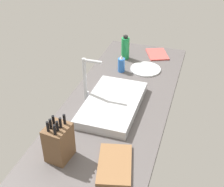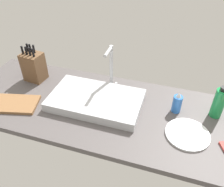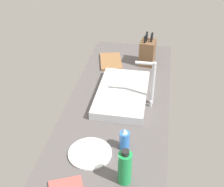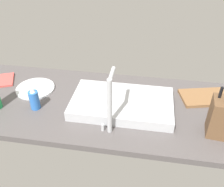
{
  "view_description": "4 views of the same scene",
  "coord_description": "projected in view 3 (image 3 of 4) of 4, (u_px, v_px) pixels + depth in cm",
  "views": [
    {
      "loc": [
        -159.55,
        -47.0,
        120.03
      ],
      "look_at": [
        -1.19,
        4.17,
        9.7
      ],
      "focal_mm": 48.97,
      "sensor_mm": 36.0,
      "label": 1
    },
    {
      "loc": [
        35.2,
        -100.42,
        97.63
      ],
      "look_at": [
        1.81,
        4.13,
        11.93
      ],
      "focal_mm": 37.42,
      "sensor_mm": 36.0,
      "label": 2
    },
    {
      "loc": [
        157.34,
        23.83,
        121.15
      ],
      "look_at": [
        2.17,
        -3.62,
        12.49
      ],
      "focal_mm": 47.87,
      "sensor_mm": 36.0,
      "label": 3
    },
    {
      "loc": [
        -20.15,
        111.4,
        91.22
      ],
      "look_at": [
        -1.72,
        -0.7,
        10.72
      ],
      "focal_mm": 40.04,
      "sensor_mm": 36.0,
      "label": 4
    }
  ],
  "objects": [
    {
      "name": "dinner_plate",
      "position": [
        90.0,
        153.0,
        1.6
      ],
      "size": [
        23.49,
        23.49,
        1.2
      ],
      "primitive_type": "cylinder",
      "color": "white",
      "rests_on": "countertop_slab"
    },
    {
      "name": "knife_block",
      "position": [
        147.0,
        52.0,
        2.37
      ],
      "size": [
        14.46,
        12.7,
        25.46
      ],
      "rotation": [
        0.0,
        0.0,
        -0.12
      ],
      "color": "brown",
      "rests_on": "countertop_slab"
    },
    {
      "name": "sink_basin",
      "position": [
        122.0,
        94.0,
        2.02
      ],
      "size": [
        55.83,
        32.99,
        5.62
      ],
      "primitive_type": "cube",
      "color": "#B7BABF",
      "rests_on": "countertop_slab"
    },
    {
      "name": "faucet",
      "position": [
        151.0,
        81.0,
        1.88
      ],
      "size": [
        5.5,
        13.11,
        30.52
      ],
      "color": "#B7BABF",
      "rests_on": "countertop_slab"
    },
    {
      "name": "countertop_slab",
      "position": [
        118.0,
        105.0,
        1.99
      ],
      "size": [
        186.19,
        67.22,
        3.5
      ],
      "primitive_type": "cube",
      "color": "#514C4C",
      "rests_on": "ground"
    },
    {
      "name": "water_bottle",
      "position": [
        125.0,
        167.0,
        1.4
      ],
      "size": [
        6.7,
        6.7,
        20.23
      ],
      "color": "#1E8E47",
      "rests_on": "countertop_slab"
    },
    {
      "name": "cutting_board",
      "position": [
        111.0,
        61.0,
        2.44
      ],
      "size": [
        31.15,
        23.1,
        1.8
      ],
      "primitive_type": "cube",
      "rotation": [
        0.0,
        0.0,
        0.24
      ],
      "color": "brown",
      "rests_on": "countertop_slab"
    },
    {
      "name": "soap_bottle",
      "position": [
        125.0,
        140.0,
        1.61
      ],
      "size": [
        5.43,
        5.43,
        13.62
      ],
      "color": "blue",
      "rests_on": "countertop_slab"
    }
  ]
}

